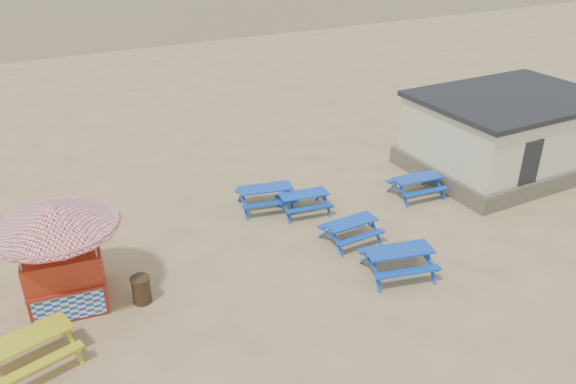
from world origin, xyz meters
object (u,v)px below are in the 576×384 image
picnic_table_yellow (29,351)px  amenity_block (507,133)px  litter_bin (141,290)px  ice_cream_kiosk (59,242)px  picnic_table_blue_a (304,203)px  picnic_table_blue_b (265,197)px

picnic_table_yellow → amenity_block: 18.82m
picnic_table_yellow → litter_bin: picnic_table_yellow is taller
picnic_table_yellow → ice_cream_kiosk: (1.23, 2.16, 1.47)m
picnic_table_blue_a → picnic_table_blue_b: picnic_table_blue_b is taller
amenity_block → litter_bin: bearing=-173.5°
ice_cream_kiosk → litter_bin: bearing=-22.2°
ice_cream_kiosk → litter_bin: size_ratio=4.72×
amenity_block → picnic_table_blue_a: bearing=176.2°
litter_bin → ice_cream_kiosk: bearing=150.1°
ice_cream_kiosk → picnic_table_blue_a: bearing=17.2°
picnic_table_blue_b → litter_bin: picnic_table_blue_b is taller
picnic_table_blue_a → picnic_table_blue_b: (-1.07, 0.92, 0.04)m
picnic_table_yellow → amenity_block: bearing=-6.0°
ice_cream_kiosk → litter_bin: 2.50m
picnic_table_blue_a → ice_cream_kiosk: ice_cream_kiosk is taller
picnic_table_blue_b → picnic_table_yellow: size_ratio=0.93×
picnic_table_blue_a → picnic_table_yellow: size_ratio=0.81×
picnic_table_blue_a → picnic_table_yellow: picnic_table_yellow is taller
litter_bin → amenity_block: 15.73m
picnic_table_blue_b → litter_bin: 6.34m
picnic_table_blue_b → litter_bin: (-5.40, -3.31, 0.00)m
picnic_table_blue_b → ice_cream_kiosk: size_ratio=0.59×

